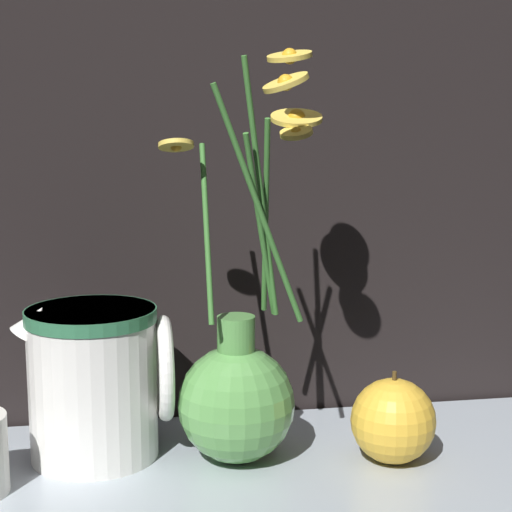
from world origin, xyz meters
TOP-DOWN VIEW (x-y plane):
  - ground_plane at (0.00, 0.00)m, footprint 6.00×6.00m
  - shelf at (0.00, 0.00)m, footprint 0.71×0.30m
  - vase_with_flowers at (-0.02, 0.03)m, footprint 0.15×0.16m
  - ceramic_pitcher at (-0.15, 0.06)m, footprint 0.15×0.12m
  - orange_fruit at (0.12, -0.00)m, footprint 0.08×0.08m

SIDE VIEW (x-z plane):
  - ground_plane at x=0.00m, z-range 0.00..0.00m
  - shelf at x=0.00m, z-range 0.00..0.01m
  - orange_fruit at x=0.12m, z-range 0.01..0.09m
  - vase_with_flowers at x=-0.02m, z-range -0.11..0.27m
  - ceramic_pitcher at x=-0.15m, z-range 0.01..0.17m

